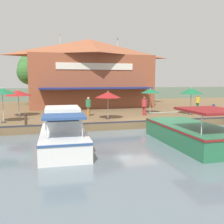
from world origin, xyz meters
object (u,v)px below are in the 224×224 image
at_px(patio_umbrella_far_corner, 108,95).
at_px(cafe_chair_under_first_umbrella, 76,113).
at_px(mooring_post, 26,120).
at_px(motorboat_outer_channel, 63,132).
at_px(waterfront_restaurant, 90,72).
at_px(cafe_chair_far_corner_seat, 215,108).
at_px(person_near_entrance, 88,104).
at_px(patio_umbrella_mid_patio_right, 191,91).
at_px(patio_umbrella_back_row, 18,93).
at_px(cafe_chair_mid_patio, 77,112).
at_px(tree_downstream_bank, 54,70).
at_px(person_mid_patio, 144,104).
at_px(motorboat_nearest_quay, 185,131).
at_px(person_at_quay_edge, 198,101).
at_px(patio_umbrella_by_entrance, 150,91).
at_px(patio_umbrella_mid_patio_left, 2,91).
at_px(tree_upstream_bank, 34,70).

height_order(patio_umbrella_far_corner, cafe_chair_under_first_umbrella, patio_umbrella_far_corner).
bearing_deg(mooring_post, motorboat_outer_channel, 30.12).
xyz_separation_m(waterfront_restaurant, mooring_post, (12.76, -6.52, -3.67)).
bearing_deg(waterfront_restaurant, cafe_chair_far_corner_seat, 45.86).
bearing_deg(mooring_post, person_near_entrance, 126.96).
xyz_separation_m(waterfront_restaurant, motorboat_outer_channel, (16.69, -4.24, -3.84)).
distance_m(waterfront_restaurant, motorboat_outer_channel, 17.64).
bearing_deg(patio_umbrella_mid_patio_right, person_near_entrance, -97.07).
distance_m(patio_umbrella_back_row, cafe_chair_mid_patio, 5.35).
bearing_deg(motorboat_outer_channel, cafe_chair_mid_patio, 168.12).
bearing_deg(tree_downstream_bank, cafe_chair_mid_patio, 4.92).
height_order(patio_umbrella_mid_patio_right, motorboat_outer_channel, patio_umbrella_mid_patio_right).
relative_size(patio_umbrella_far_corner, cafe_chair_far_corner_seat, 2.64).
xyz_separation_m(patio_umbrella_far_corner, person_mid_patio, (-1.21, 3.60, -0.92)).
relative_size(cafe_chair_far_corner_seat, motorboat_nearest_quay, 0.11).
height_order(waterfront_restaurant, patio_umbrella_mid_patio_right, waterfront_restaurant).
xyz_separation_m(cafe_chair_mid_patio, person_at_quay_edge, (-2.02, 12.94, 0.51)).
distance_m(patio_umbrella_mid_patio_right, patio_umbrella_by_entrance, 3.68).
distance_m(patio_umbrella_mid_patio_right, cafe_chair_far_corner_seat, 3.18).
distance_m(patio_umbrella_mid_patio_right, patio_umbrella_mid_patio_left, 15.90).
height_order(patio_umbrella_back_row, cafe_chair_under_first_umbrella, patio_umbrella_back_row).
bearing_deg(cafe_chair_under_first_umbrella, person_near_entrance, 137.72).
height_order(patio_umbrella_mid_patio_left, mooring_post, patio_umbrella_mid_patio_left).
bearing_deg(patio_umbrella_back_row, motorboat_nearest_quay, 46.96).
distance_m(motorboat_nearest_quay, tree_downstream_bank, 25.10).
xyz_separation_m(person_at_quay_edge, tree_upstream_bank, (-12.77, -17.06, 3.54)).
distance_m(patio_umbrella_mid_patio_left, person_at_quay_edge, 18.86).
bearing_deg(patio_umbrella_mid_patio_right, cafe_chair_under_first_umbrella, -88.74).
distance_m(cafe_chair_under_first_umbrella, person_mid_patio, 6.18).
bearing_deg(tree_upstream_bank, patio_umbrella_by_entrance, 38.27).
xyz_separation_m(patio_umbrella_mid_patio_right, person_at_quay_edge, (-2.90, 2.60, -1.16)).
distance_m(waterfront_restaurant, cafe_chair_mid_patio, 10.39).
relative_size(patio_umbrella_by_entrance, motorboat_nearest_quay, 0.31).
distance_m(patio_umbrella_mid_patio_right, person_mid_patio, 4.56).
xyz_separation_m(waterfront_restaurant, tree_downstream_bank, (-6.37, -4.05, 0.47)).
distance_m(person_mid_patio, mooring_post, 10.20).
bearing_deg(cafe_chair_mid_patio, cafe_chair_far_corner_seat, 86.99).
relative_size(patio_umbrella_back_row, person_near_entrance, 1.38).
relative_size(cafe_chair_under_first_umbrella, motorboat_outer_channel, 0.13).
distance_m(patio_umbrella_mid_patio_right, patio_umbrella_back_row, 15.38).
height_order(patio_umbrella_mid_patio_right, tree_upstream_bank, tree_upstream_bank).
xyz_separation_m(patio_umbrella_by_entrance, motorboat_outer_channel, (8.02, -8.56, -1.89)).
bearing_deg(patio_umbrella_back_row, patio_umbrella_mid_patio_left, -13.01).
height_order(waterfront_restaurant, tree_downstream_bank, waterfront_restaurant).
bearing_deg(person_mid_patio, tree_downstream_bank, -155.83).
height_order(person_near_entrance, tree_upstream_bank, tree_upstream_bank).
height_order(patio_umbrella_back_row, tree_upstream_bank, tree_upstream_bank).
bearing_deg(cafe_chair_far_corner_seat, tree_downstream_bank, -138.74).
relative_size(patio_umbrella_mid_patio_left, person_mid_patio, 1.54).
bearing_deg(patio_umbrella_by_entrance, patio_umbrella_far_corner, -62.65).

